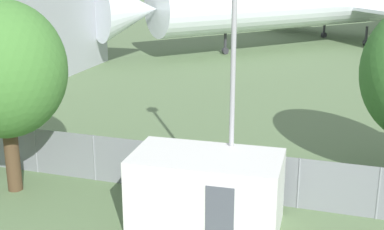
{
  "coord_description": "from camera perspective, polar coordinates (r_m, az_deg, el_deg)",
  "views": [
    {
      "loc": [
        6.71,
        -5.29,
        8.32
      ],
      "look_at": [
        0.37,
        14.49,
        2.0
      ],
      "focal_mm": 50.0,
      "sensor_mm": 36.0,
      "label": 1
    }
  ],
  "objects": [
    {
      "name": "light_mast",
      "position": [
        16.42,
        4.46,
        6.99
      ],
      "size": [
        0.44,
        0.44,
        9.2
      ],
      "color": "#99999E",
      "rests_on": "ground"
    },
    {
      "name": "airplane",
      "position": [
        53.39,
        15.15,
        11.78
      ],
      "size": [
        35.41,
        37.68,
        13.48
      ],
      "rotation": [
        0.0,
        0.0,
        -2.32
      ],
      "color": "white",
      "rests_on": "ground"
    },
    {
      "name": "tree_left_of_cabin",
      "position": [
        19.47,
        -19.49,
        4.55
      ],
      "size": [
        4.36,
        4.36,
        6.9
      ],
      "color": "#4C3823",
      "rests_on": "ground"
    },
    {
      "name": "portable_cabin",
      "position": [
        16.88,
        1.54,
        -8.08
      ],
      "size": [
        4.75,
        2.74,
        2.37
      ],
      "rotation": [
        0.0,
        0.0,
        0.05
      ],
      "color": "silver",
      "rests_on": "ground"
    },
    {
      "name": "perimeter_fence",
      "position": [
        19.54,
        -3.74,
        -5.42
      ],
      "size": [
        56.07,
        0.07,
        1.81
      ],
      "color": "gray",
      "rests_on": "ground"
    }
  ]
}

